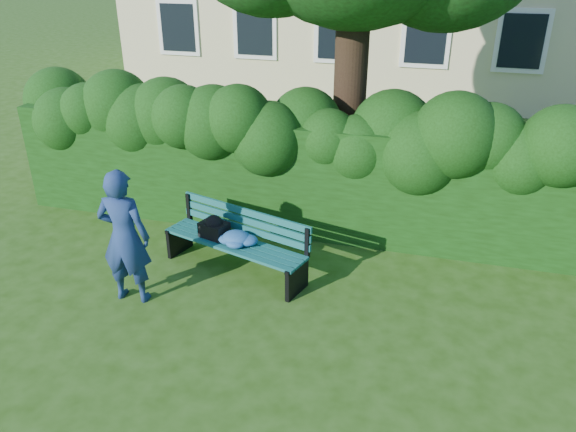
# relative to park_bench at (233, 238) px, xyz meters

# --- Properties ---
(ground) EXTENTS (80.00, 80.00, 0.00)m
(ground) POSITION_rel_park_bench_xyz_m (0.80, -0.58, -0.50)
(ground) COLOR #23480D
(ground) RESTS_ON ground
(hedge) EXTENTS (10.00, 1.00, 1.80)m
(hedge) POSITION_rel_park_bench_xyz_m (0.80, 1.62, 0.40)
(hedge) COLOR black
(hedge) RESTS_ON ground
(park_bench) EXTENTS (2.25, 1.17, 0.89)m
(park_bench) POSITION_rel_park_bench_xyz_m (0.00, 0.00, 0.00)
(park_bench) COLOR #0D413B
(park_bench) RESTS_ON ground
(man_reading) EXTENTS (0.70, 0.49, 1.83)m
(man_reading) POSITION_rel_park_bench_xyz_m (-1.05, -1.05, 0.41)
(man_reading) COLOR navy
(man_reading) RESTS_ON ground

